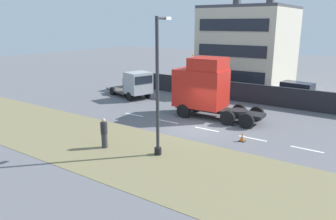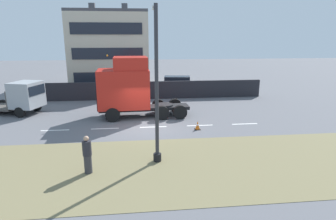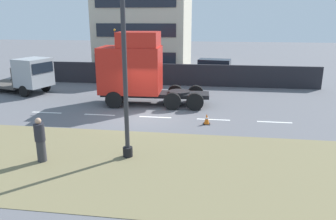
{
  "view_description": "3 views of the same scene",
  "coord_description": "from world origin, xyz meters",
  "px_view_note": "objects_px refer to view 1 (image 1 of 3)",
  "views": [
    {
      "loc": [
        -18.77,
        -10.44,
        6.92
      ],
      "look_at": [
        -2.16,
        0.99,
        1.56
      ],
      "focal_mm": 35.0,
      "sensor_mm": 36.0,
      "label": 1
    },
    {
      "loc": [
        -18.02,
        0.27,
        5.85
      ],
      "look_at": [
        -1.77,
        -1.51,
        1.62
      ],
      "focal_mm": 30.0,
      "sensor_mm": 36.0,
      "label": 2
    },
    {
      "loc": [
        -17.05,
        -3.86,
        5.32
      ],
      "look_at": [
        -2.48,
        -1.78,
        1.15
      ],
      "focal_mm": 35.0,
      "sensor_mm": 36.0,
      "label": 3
    }
  ],
  "objects_px": {
    "parked_car": "(296,93)",
    "pedestrian": "(104,133)",
    "flatbed_truck": "(136,84)",
    "traffic_cone_lead": "(242,137)",
    "lorry_cab": "(204,87)",
    "lamp_post": "(158,95)"
  },
  "relations": [
    {
      "from": "pedestrian",
      "to": "flatbed_truck",
      "type": "bearing_deg",
      "value": 31.97
    },
    {
      "from": "parked_car",
      "to": "pedestrian",
      "type": "bearing_deg",
      "value": 168.13
    },
    {
      "from": "lamp_post",
      "to": "traffic_cone_lead",
      "type": "bearing_deg",
      "value": -33.35
    },
    {
      "from": "flatbed_truck",
      "to": "pedestrian",
      "type": "relative_size",
      "value": 3.27
    },
    {
      "from": "flatbed_truck",
      "to": "traffic_cone_lead",
      "type": "height_order",
      "value": "flatbed_truck"
    },
    {
      "from": "lamp_post",
      "to": "pedestrian",
      "type": "relative_size",
      "value": 4.17
    },
    {
      "from": "traffic_cone_lead",
      "to": "parked_car",
      "type": "bearing_deg",
      "value": -0.88
    },
    {
      "from": "parked_car",
      "to": "lamp_post",
      "type": "relative_size",
      "value": 0.68
    },
    {
      "from": "flatbed_truck",
      "to": "traffic_cone_lead",
      "type": "bearing_deg",
      "value": 84.58
    },
    {
      "from": "flatbed_truck",
      "to": "parked_car",
      "type": "relative_size",
      "value": 1.15
    },
    {
      "from": "lamp_post",
      "to": "pedestrian",
      "type": "bearing_deg",
      "value": 106.89
    },
    {
      "from": "flatbed_truck",
      "to": "pedestrian",
      "type": "bearing_deg",
      "value": 49.15
    },
    {
      "from": "traffic_cone_lead",
      "to": "pedestrian",
      "type": "bearing_deg",
      "value": 131.84
    },
    {
      "from": "parked_car",
      "to": "lamp_post",
      "type": "bearing_deg",
      "value": 177.3
    },
    {
      "from": "lorry_cab",
      "to": "parked_car",
      "type": "bearing_deg",
      "value": -32.84
    },
    {
      "from": "lorry_cab",
      "to": "traffic_cone_lead",
      "type": "relative_size",
      "value": 11.83
    },
    {
      "from": "parked_car",
      "to": "pedestrian",
      "type": "xyz_separation_m",
      "value": [
        -17.03,
        6.28,
        -0.1
      ]
    },
    {
      "from": "lorry_cab",
      "to": "flatbed_truck",
      "type": "xyz_separation_m",
      "value": [
        1.82,
        8.28,
        -0.91
      ]
    },
    {
      "from": "flatbed_truck",
      "to": "traffic_cone_lead",
      "type": "relative_size",
      "value": 9.84
    },
    {
      "from": "flatbed_truck",
      "to": "pedestrian",
      "type": "distance_m",
      "value": 12.76
    },
    {
      "from": "lorry_cab",
      "to": "flatbed_truck",
      "type": "distance_m",
      "value": 8.53
    },
    {
      "from": "parked_car",
      "to": "pedestrian",
      "type": "height_order",
      "value": "parked_car"
    }
  ]
}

